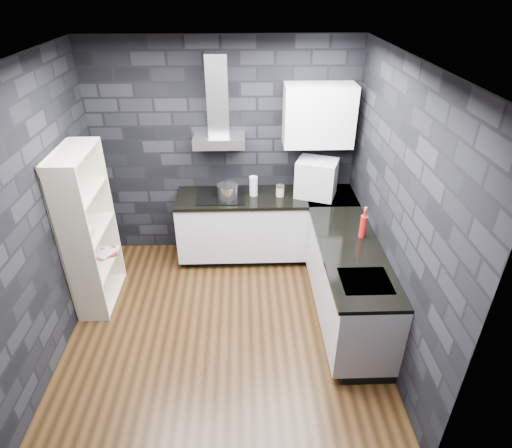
{
  "coord_description": "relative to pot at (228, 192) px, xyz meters",
  "views": [
    {
      "loc": [
        0.23,
        -3.38,
        3.28
      ],
      "look_at": [
        0.35,
        0.45,
        1.0
      ],
      "focal_mm": 30.0,
      "sensor_mm": 36.0,
      "label": 1
    }
  ],
  "objects": [
    {
      "name": "bookshelf",
      "position": [
        -1.45,
        -0.73,
        -0.08
      ],
      "size": [
        0.42,
        0.83,
        1.8
      ],
      "primitive_type": "cube",
      "rotation": [
        0.0,
        0.0,
        -0.1
      ],
      "color": "beige",
      "rests_on": "ground"
    },
    {
      "name": "storage_jar",
      "position": [
        0.64,
        0.04,
        -0.02
      ],
      "size": [
        0.1,
        0.1,
        0.12
      ],
      "primitive_type": "cylinder",
      "rotation": [
        0.0,
        0.0,
        0.04
      ],
      "color": "tan",
      "rests_on": "counter_back_top"
    },
    {
      "name": "ceiling",
      "position": [
        -0.03,
        -1.25,
        1.72
      ],
      "size": [
        3.2,
        3.2,
        0.0
      ],
      "primitive_type": "plane",
      "rotation": [
        3.14,
        0.0,
        0.0
      ],
      "color": "white"
    },
    {
      "name": "toekick_back",
      "position": [
        0.47,
        0.09,
        -0.93
      ],
      "size": [
        2.18,
        0.5,
        0.1
      ],
      "primitive_type": "cube",
      "color": "black",
      "rests_on": "ground"
    },
    {
      "name": "wall_left",
      "position": [
        -1.66,
        -1.25,
        0.37
      ],
      "size": [
        0.05,
        3.2,
        2.7
      ],
      "primitive_type": "cube",
      "color": "black",
      "rests_on": "ground"
    },
    {
      "name": "book_second",
      "position": [
        -1.47,
        -0.5,
        -0.39
      ],
      "size": [
        0.15,
        0.1,
        0.22
      ],
      "primitive_type": "imported",
      "rotation": [
        0.0,
        0.0,
        -0.52
      ],
      "color": "#B2B2B2",
      "rests_on": "bookshelf"
    },
    {
      "name": "counter_right_cab",
      "position": [
        1.27,
        -1.15,
        -0.5
      ],
      "size": [
        0.6,
        1.8,
        0.76
      ],
      "primitive_type": "cube",
      "color": "silver",
      "rests_on": "ground"
    },
    {
      "name": "fruit_bowl",
      "position": [
        -1.45,
        -0.81,
        -0.05
      ],
      "size": [
        0.28,
        0.28,
        0.05
      ],
      "primitive_type": "imported",
      "rotation": [
        0.0,
        0.0,
        0.4
      ],
      "color": "white",
      "rests_on": "bookshelf"
    },
    {
      "name": "counter_corner_top",
      "position": [
        1.27,
        0.05,
        -0.1
      ],
      "size": [
        0.62,
        0.62,
        0.04
      ],
      "primitive_type": "cube",
      "color": "black",
      "rests_on": "counter_right_cab"
    },
    {
      "name": "ground",
      "position": [
        -0.03,
        -1.25,
        -0.98
      ],
      "size": [
        3.2,
        3.2,
        0.0
      ],
      "primitive_type": "plane",
      "color": "#402712"
    },
    {
      "name": "book_red",
      "position": [
        -1.44,
        -0.53,
        -0.41
      ],
      "size": [
        0.16,
        0.08,
        0.22
      ],
      "primitive_type": "imported",
      "rotation": [
        0.0,
        0.0,
        0.4
      ],
      "color": "maroon",
      "rests_on": "bookshelf"
    },
    {
      "name": "counter_back_cab",
      "position": [
        0.47,
        0.05,
        -0.5
      ],
      "size": [
        2.2,
        0.6,
        0.76
      ],
      "primitive_type": "cube",
      "color": "silver",
      "rests_on": "ground"
    },
    {
      "name": "hood_body",
      "position": [
        -0.08,
        0.18,
        0.58
      ],
      "size": [
        0.6,
        0.34,
        0.12
      ],
      "primitive_type": "cube",
      "color": "silver",
      "rests_on": "wall_back"
    },
    {
      "name": "counter_back_top",
      "position": [
        0.47,
        0.04,
        -0.1
      ],
      "size": [
        2.2,
        0.62,
        0.04
      ],
      "primitive_type": "cube",
      "color": "black",
      "rests_on": "counter_back_cab"
    },
    {
      "name": "cooktop",
      "position": [
        -0.08,
        0.05,
        -0.08
      ],
      "size": [
        0.58,
        0.5,
        0.01
      ],
      "primitive_type": "cube",
      "color": "black",
      "rests_on": "counter_back_top"
    },
    {
      "name": "toekick_right",
      "position": [
        1.31,
        -1.15,
        -0.93
      ],
      "size": [
        0.5,
        1.78,
        0.1
      ],
      "primitive_type": "cube",
      "color": "black",
      "rests_on": "ground"
    },
    {
      "name": "utensil_crock",
      "position": [
        0.85,
        0.11,
        -0.02
      ],
      "size": [
        0.12,
        0.12,
        0.13
      ],
      "primitive_type": "cylinder",
      "rotation": [
        0.0,
        0.0,
        -0.21
      ],
      "color": "silver",
      "rests_on": "counter_back_top"
    },
    {
      "name": "hood_chimney",
      "position": [
        -0.08,
        0.25,
        1.09
      ],
      "size": [
        0.24,
        0.2,
        0.9
      ],
      "primitive_type": "cube",
      "color": "silver",
      "rests_on": "hood_body"
    },
    {
      "name": "pot",
      "position": [
        0.0,
        0.0,
        0.0
      ],
      "size": [
        0.28,
        0.28,
        0.14
      ],
      "primitive_type": "cylinder",
      "rotation": [
        0.0,
        0.0,
        -0.2
      ],
      "color": "silver",
      "rests_on": "cooktop"
    },
    {
      "name": "wall_right",
      "position": [
        1.59,
        -1.25,
        0.37
      ],
      "size": [
        0.05,
        3.2,
        2.7
      ],
      "primitive_type": "cube",
      "color": "black",
      "rests_on": "ground"
    },
    {
      "name": "red_bottle",
      "position": [
        1.41,
        -0.92,
        0.04
      ],
      "size": [
        0.07,
        0.07,
        0.24
      ],
      "primitive_type": "cylinder",
      "rotation": [
        0.0,
        0.0,
        -0.0
      ],
      "color": "#AC1815",
      "rests_on": "counter_right_top"
    },
    {
      "name": "appliance_garage",
      "position": [
        1.07,
        0.04,
        0.14
      ],
      "size": [
        0.56,
        0.5,
        0.46
      ],
      "primitive_type": "cube",
      "rotation": [
        0.0,
        0.0,
        -0.36
      ],
      "color": "silver",
      "rests_on": "counter_back_top"
    },
    {
      "name": "upper_cabinet",
      "position": [
        1.07,
        0.17,
        0.87
      ],
      "size": [
        0.8,
        0.35,
        0.7
      ],
      "primitive_type": "cube",
      "color": "white",
      "rests_on": "wall_back"
    },
    {
      "name": "glass_vase",
      "position": [
        0.31,
        0.06,
        0.04
      ],
      "size": [
        0.12,
        0.12,
        0.24
      ],
      "primitive_type": "cylinder",
      "rotation": [
        0.0,
        0.0,
        -0.18
      ],
      "color": "silver",
      "rests_on": "counter_back_top"
    },
    {
      "name": "wall_back",
      "position": [
        -0.03,
        0.37,
        0.37
      ],
      "size": [
        3.2,
        0.05,
        2.7
      ],
      "primitive_type": "cube",
      "color": "black",
      "rests_on": "ground"
    },
    {
      "name": "sink_rim",
      "position": [
        1.27,
        -1.65,
        -0.09
      ],
      "size": [
        0.44,
        0.4,
        0.01
      ],
      "primitive_type": "cube",
      "color": "silver",
      "rests_on": "counter_right_top"
    },
    {
      "name": "wall_front",
      "position": [
        -0.03,
        -2.88,
        0.37
      ],
      "size": [
        3.2,
        0.05,
        2.7
      ],
      "primitive_type": "cube",
      "color": "black",
      "rests_on": "ground"
    },
    {
      "name": "counter_right_top",
      "position": [
        1.26,
        -1.15,
        -0.1
      ],
      "size": [
        0.62,
        1.8,
        0.04
      ],
      "primitive_type": "cube",
      "color": "black",
      "rests_on": "counter_right_cab"
    }
  ]
}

